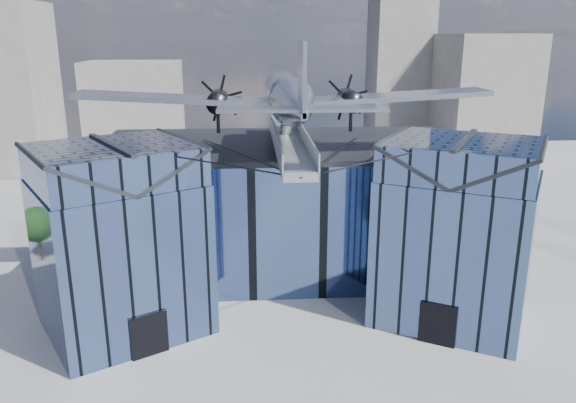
{
  "coord_description": "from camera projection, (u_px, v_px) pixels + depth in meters",
  "views": [
    {
      "loc": [
        -2.55,
        -33.7,
        17.87
      ],
      "look_at": [
        0.0,
        2.0,
        7.2
      ],
      "focal_mm": 35.0,
      "sensor_mm": 36.0,
      "label": 1
    }
  ],
  "objects": [
    {
      "name": "ground_plane",
      "position": [
        290.0,
        313.0,
        37.49
      ],
      "size": [
        120.0,
        120.0,
        0.0
      ],
      "primitive_type": "plane",
      "color": "gray"
    },
    {
      "name": "museum",
      "position": [
        284.0,
        208.0,
        41.47
      ],
      "size": [
        32.88,
        24.5,
        17.6
      ],
      "color": "#445A8B",
      "rests_on": "ground"
    },
    {
      "name": "bg_towers",
      "position": [
        274.0,
        90.0,
        82.99
      ],
      "size": [
        77.0,
        24.5,
        26.0
      ],
      "color": "gray",
      "rests_on": "ground"
    }
  ]
}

